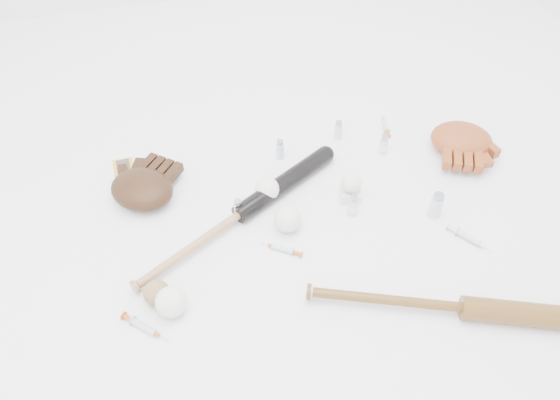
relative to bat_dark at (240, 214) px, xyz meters
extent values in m
plane|color=white|center=(0.15, -0.06, -0.03)|extent=(3.00, 3.00, 0.00)
cube|color=gold|center=(-0.33, 0.32, -0.03)|extent=(0.07, 0.09, 0.00)
cube|color=white|center=(0.35, 0.00, -0.01)|extent=(0.08, 0.08, 0.03)
sphere|color=white|center=(0.35, 0.00, 0.04)|extent=(0.06, 0.06, 0.06)
sphere|color=white|center=(-0.24, -0.26, 0.01)|extent=(0.08, 0.08, 0.08)
sphere|color=white|center=(0.10, 0.07, 0.01)|extent=(0.08, 0.08, 0.08)
sphere|color=white|center=(0.13, -0.07, 0.01)|extent=(0.08, 0.08, 0.08)
sphere|color=olive|center=(-0.27, -0.22, 0.01)|extent=(0.07, 0.07, 0.07)
cylinder|color=silver|center=(0.19, 0.24, 0.01)|extent=(0.03, 0.03, 0.07)
cylinder|color=silver|center=(0.41, 0.29, 0.01)|extent=(0.03, 0.03, 0.07)
cylinder|color=silver|center=(0.34, -0.06, 0.01)|extent=(0.03, 0.03, 0.07)
cylinder|color=silver|center=(0.58, -0.13, 0.02)|extent=(0.04, 0.04, 0.09)
cylinder|color=silver|center=(0.00, 0.01, 0.01)|extent=(0.03, 0.03, 0.07)
cylinder|color=silver|center=(0.53, 0.17, 0.01)|extent=(0.03, 0.03, 0.07)
camera|label=1|loc=(-0.16, -1.07, 1.23)|focal=35.00mm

